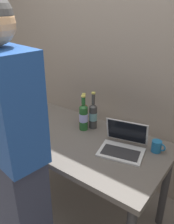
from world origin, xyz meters
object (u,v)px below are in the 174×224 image
Objects in this scene: beer_bottle_amber at (84,113)px; person_figure at (16,164)px; beer_bottle_green at (93,115)px; beer_bottle_brown at (83,116)px; laptop at (123,144)px; coffee_mug at (157,146)px.

person_figure reaches higher than beer_bottle_amber.
beer_bottle_brown is at bearing -123.49° from beer_bottle_green.
laptop is 3.56× the size of coffee_mug.
beer_bottle_amber is 0.11m from beer_bottle_green.
beer_bottle_amber is 0.16× the size of person_figure.
laptop is 0.42m from beer_bottle_brown.
laptop is at bearing -149.73° from coffee_mug.
laptop is 0.50m from beer_bottle_amber.
beer_bottle_brown is (-0.41, 0.07, 0.08)m from laptop.
laptop is at bearing -18.10° from beer_bottle_amber.
beer_bottle_green is at bearing 159.29° from laptop.
beer_bottle_amber is 0.87× the size of beer_bottle_green.
person_figure is at bearing -83.85° from beer_bottle_brown.
beer_bottle_amber reaches higher than coffee_mug.
person_figure is at bearing -87.68° from beer_bottle_green.
laptop is at bearing -20.71° from beer_bottle_green.
laptop is 1.19× the size of beer_bottle_brown.
beer_bottle_amber is 2.73× the size of coffee_mug.
beer_bottle_brown is 2.99× the size of coffee_mug.
beer_bottle_amber is 0.91× the size of beer_bottle_brown.
laptop is 1.30× the size of beer_bottle_amber.
person_figure reaches higher than beer_bottle_brown.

